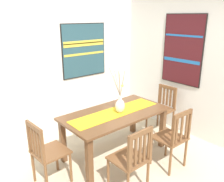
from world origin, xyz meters
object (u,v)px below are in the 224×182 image
object	(u,v)px
chair_2	(132,159)
painting_on_back_wall	(84,50)
dining_table	(116,119)
centerpiece_vase	(120,105)
chair_0	(173,138)
painting_on_side_wall	(183,50)
chair_3	(46,151)
chair_1	(162,108)

from	to	relation	value
chair_2	painting_on_back_wall	bearing A→B (deg)	70.91
dining_table	centerpiece_vase	xyz separation A→B (m)	(0.04, -0.06, 0.25)
chair_0	painting_on_back_wall	xyz separation A→B (m)	(-0.12, 2.06, 1.06)
chair_2	painting_on_side_wall	bearing A→B (deg)	19.56
dining_table	centerpiece_vase	bearing A→B (deg)	-54.11
chair_3	chair_2	bearing A→B (deg)	-48.40
chair_2	painting_on_back_wall	distance (m)	2.42
dining_table	chair_1	size ratio (longest dim) A/B	1.87
centerpiece_vase	chair_2	xyz separation A→B (m)	(-0.48, -0.75, -0.37)
centerpiece_vase	chair_1	distance (m)	1.24
chair_1	painting_on_back_wall	distance (m)	1.87
painting_on_back_wall	dining_table	bearing A→B (deg)	-102.41
chair_0	centerpiece_vase	bearing A→B (deg)	114.96
dining_table	chair_3	distance (m)	1.18
chair_1	chair_2	world-z (taller)	chair_2
dining_table	chair_0	bearing A→B (deg)	-64.18
centerpiece_vase	chair_1	xyz separation A→B (m)	(1.18, 0.08, -0.38)
chair_0	painting_on_back_wall	world-z (taller)	painting_on_back_wall
chair_0	dining_table	bearing A→B (deg)	115.82
chair_3	dining_table	bearing A→B (deg)	-1.08
chair_2	painting_on_back_wall	xyz separation A→B (m)	(0.71, 2.06, 1.05)
chair_2	painting_on_back_wall	world-z (taller)	painting_on_back_wall
chair_0	chair_3	xyz separation A→B (m)	(-1.57, 0.84, 0.01)
chair_0	painting_on_side_wall	bearing A→B (deg)	31.85
painting_on_back_wall	centerpiece_vase	bearing A→B (deg)	-100.10
painting_on_back_wall	chair_1	bearing A→B (deg)	-52.37
chair_3	painting_on_back_wall	bearing A→B (deg)	40.12
centerpiece_vase	chair_3	world-z (taller)	centerpiece_vase
chair_3	chair_1	bearing A→B (deg)	-0.06
chair_3	painting_on_side_wall	size ratio (longest dim) A/B	0.73
centerpiece_vase	chair_1	bearing A→B (deg)	3.78
chair_3	painting_on_side_wall	xyz separation A→B (m)	(2.69, -0.14, 1.09)
centerpiece_vase	dining_table	bearing A→B (deg)	125.89
painting_on_back_wall	chair_2	bearing A→B (deg)	-109.09
chair_2	painting_on_side_wall	distance (m)	2.34
chair_1	painting_on_side_wall	world-z (taller)	painting_on_side_wall
chair_3	painting_on_side_wall	world-z (taller)	painting_on_side_wall
centerpiece_vase	chair_2	distance (m)	0.97
chair_0	painting_on_back_wall	bearing A→B (deg)	93.32
chair_3	painting_on_side_wall	distance (m)	2.91
chair_3	centerpiece_vase	bearing A→B (deg)	-3.76
chair_1	chair_2	distance (m)	1.85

